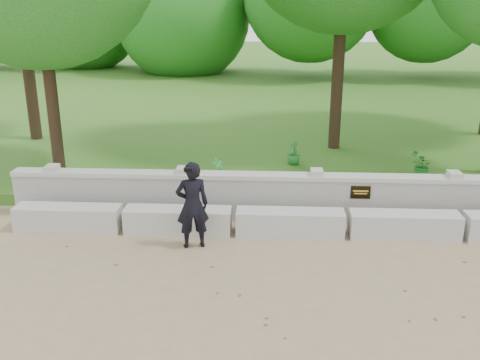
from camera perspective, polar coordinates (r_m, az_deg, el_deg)
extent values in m
plane|color=#917759|center=(8.04, 13.05, -11.41)|extent=(80.00, 80.00, 0.00)
cube|color=#2F5A1A|center=(21.26, 6.93, 8.04)|extent=(40.00, 22.00, 0.25)
cube|color=beige|center=(10.18, -17.84, -3.88)|extent=(1.90, 0.45, 0.45)
cube|color=beige|center=(9.65, -6.64, -4.29)|extent=(1.90, 0.45, 0.45)
cube|color=beige|center=(9.53, 5.34, -4.56)|extent=(1.90, 0.45, 0.45)
cube|color=beige|center=(9.82, 17.12, -4.62)|extent=(1.90, 0.45, 0.45)
cube|color=#B2AFA8|center=(10.20, 10.86, -2.12)|extent=(12.50, 0.25, 0.82)
cube|color=beige|center=(10.05, 11.01, 0.28)|extent=(12.50, 0.35, 0.08)
cube|color=black|center=(10.05, 12.73, -1.30)|extent=(0.36, 0.02, 0.24)
imported|color=black|center=(8.88, -5.11, -2.67)|extent=(0.62, 0.49, 1.50)
cube|color=black|center=(8.37, -5.52, 1.06)|extent=(0.14, 0.06, 0.07)
cylinder|color=#382619|center=(15.91, -21.83, 12.37)|extent=(0.32, 0.32, 4.69)
cylinder|color=#382619|center=(12.01, -19.50, 8.88)|extent=(0.26, 0.26, 3.80)
cylinder|color=#382619|center=(14.08, 10.46, 12.28)|extent=(0.30, 0.30, 4.48)
imported|color=#28772E|center=(11.27, -2.38, 0.93)|extent=(0.36, 0.37, 0.59)
imported|color=#28772E|center=(12.36, 18.81, 1.48)|extent=(0.67, 0.67, 0.57)
imported|color=#28772E|center=(12.75, 5.78, 2.96)|extent=(0.40, 0.42, 0.60)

